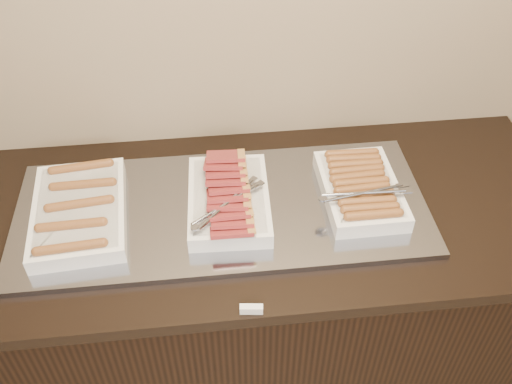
{
  "coord_description": "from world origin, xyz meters",
  "views": [
    {
      "loc": [
        -0.05,
        0.94,
        2.09
      ],
      "look_at": [
        0.09,
        2.13,
        0.97
      ],
      "focal_mm": 40.0,
      "sensor_mm": 36.0,
      "label": 1
    }
  ],
  "objects_px": {
    "counter": "(231,302)",
    "dish_left": "(79,211)",
    "dish_right": "(361,189)",
    "warming_tray": "(222,209)",
    "dish_center": "(228,199)"
  },
  "relations": [
    {
      "from": "counter",
      "to": "dish_left",
      "type": "bearing_deg",
      "value": 180.0
    },
    {
      "from": "counter",
      "to": "dish_right",
      "type": "distance_m",
      "value": 0.64
    },
    {
      "from": "warming_tray",
      "to": "dish_center",
      "type": "height_order",
      "value": "dish_center"
    },
    {
      "from": "dish_left",
      "to": "dish_center",
      "type": "bearing_deg",
      "value": -4.43
    },
    {
      "from": "counter",
      "to": "dish_left",
      "type": "height_order",
      "value": "dish_left"
    },
    {
      "from": "dish_center",
      "to": "dish_right",
      "type": "bearing_deg",
      "value": 2.37
    },
    {
      "from": "dish_right",
      "to": "warming_tray",
      "type": "bearing_deg",
      "value": 178.79
    },
    {
      "from": "dish_left",
      "to": "counter",
      "type": "bearing_deg",
      "value": -3.88
    },
    {
      "from": "dish_left",
      "to": "dish_right",
      "type": "bearing_deg",
      "value": -4.19
    },
    {
      "from": "warming_tray",
      "to": "dish_right",
      "type": "height_order",
      "value": "dish_right"
    },
    {
      "from": "counter",
      "to": "warming_tray",
      "type": "height_order",
      "value": "warming_tray"
    },
    {
      "from": "dish_left",
      "to": "dish_right",
      "type": "height_order",
      "value": "dish_right"
    },
    {
      "from": "dish_right",
      "to": "dish_center",
      "type": "bearing_deg",
      "value": 179.35
    },
    {
      "from": "warming_tray",
      "to": "dish_center",
      "type": "distance_m",
      "value": 0.05
    },
    {
      "from": "counter",
      "to": "dish_right",
      "type": "bearing_deg",
      "value": -0.63
    }
  ]
}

